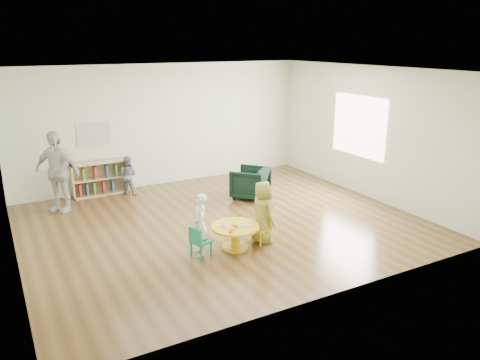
{
  "coord_description": "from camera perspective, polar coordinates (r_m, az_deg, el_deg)",
  "views": [
    {
      "loc": [
        -3.63,
        -7.31,
        3.28
      ],
      "look_at": [
        0.21,
        -0.3,
        0.9
      ],
      "focal_mm": 35.0,
      "sensor_mm": 36.0,
      "label": 1
    }
  ],
  "objects": [
    {
      "name": "activity_table",
      "position": [
        7.67,
        -0.59,
        -6.45
      ],
      "size": [
        0.79,
        0.79,
        0.44
      ],
      "rotation": [
        0.0,
        0.0,
        0.31
      ],
      "color": "gold",
      "rests_on": "ground"
    },
    {
      "name": "alphabet_poster",
      "position": [
        10.67,
        -17.31,
        5.44
      ],
      "size": [
        0.74,
        0.01,
        0.54
      ],
      "color": "silver",
      "rests_on": "ground"
    },
    {
      "name": "armchair",
      "position": [
        10.1,
        1.26,
        -0.36
      ],
      "size": [
        1.02,
        1.02,
        0.67
      ],
      "primitive_type": "imported",
      "rotation": [
        0.0,
        0.0,
        3.84
      ],
      "color": "black",
      "rests_on": "ground"
    },
    {
      "name": "kid_chair_left",
      "position": [
        7.4,
        -5.01,
        -7.4
      ],
      "size": [
        0.35,
        0.35,
        0.51
      ],
      "rotation": [
        0.0,
        0.0,
        -1.24
      ],
      "color": "#188566",
      "rests_on": "ground"
    },
    {
      "name": "toddler",
      "position": [
        10.62,
        -13.52,
        0.59
      ],
      "size": [
        0.54,
        0.52,
        0.87
      ],
      "primitive_type": "imported",
      "rotation": [
        0.0,
        0.0,
        2.46
      ],
      "color": "#17183A",
      "rests_on": "ground"
    },
    {
      "name": "child_right",
      "position": [
        7.82,
        2.78,
        -3.95
      ],
      "size": [
        0.37,
        0.54,
        1.07
      ],
      "primitive_type": "imported",
      "rotation": [
        0.0,
        0.0,
        1.64
      ],
      "color": "yellow",
      "rests_on": "ground"
    },
    {
      "name": "kid_chair_right",
      "position": [
        7.9,
        2.8,
        -5.84
      ],
      "size": [
        0.31,
        0.31,
        0.5
      ],
      "rotation": [
        0.0,
        0.0,
        1.75
      ],
      "color": "gold",
      "rests_on": "ground"
    },
    {
      "name": "adult_caretaker",
      "position": [
        9.85,
        -21.42,
        0.96
      ],
      "size": [
        0.98,
        0.94,
        1.63
      ],
      "primitive_type": "imported",
      "rotation": [
        0.0,
        0.0,
        -0.74
      ],
      "color": "beige",
      "rests_on": "ground"
    },
    {
      "name": "bookshelf",
      "position": [
        10.77,
        -16.8,
        0.18
      ],
      "size": [
        1.2,
        0.3,
        0.75
      ],
      "color": "tan",
      "rests_on": "ground"
    },
    {
      "name": "child_left",
      "position": [
        7.41,
        -4.89,
        -5.45
      ],
      "size": [
        0.33,
        0.42,
        1.01
      ],
      "primitive_type": "imported",
      "rotation": [
        0.0,
        0.0,
        -1.84
      ],
      "color": "white",
      "rests_on": "ground"
    },
    {
      "name": "room",
      "position": [
        8.29,
        -2.19,
        6.96
      ],
      "size": [
        7.1,
        7.0,
        2.8
      ],
      "color": "#53361A",
      "rests_on": "ground"
    }
  ]
}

